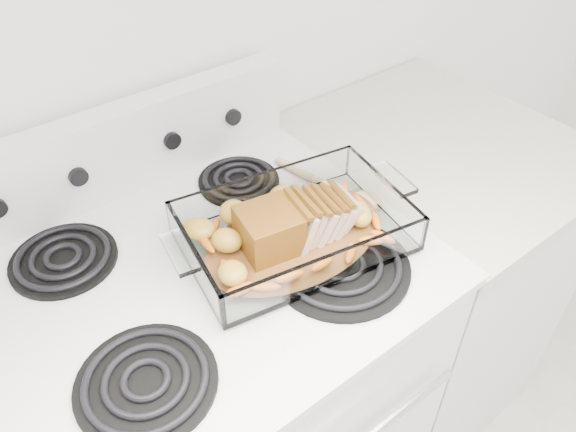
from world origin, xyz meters
TOP-DOWN VIEW (x-y plane):
  - electric_range at (0.00, 1.66)m, footprint 0.78×0.70m
  - counter_right at (0.67, 1.66)m, footprint 0.58×0.68m
  - baking_dish at (0.16, 1.59)m, footprint 0.39×0.26m
  - pork_roast at (0.15, 1.59)m, footprint 0.23×0.10m
  - roast_vegetables at (0.16, 1.63)m, footprint 0.32×0.18m
  - wooden_spoon at (0.34, 1.65)m, footprint 0.10×0.26m

SIDE VIEW (x-z plane):
  - counter_right at x=0.67m, z-range 0.00..0.93m
  - electric_range at x=0.00m, z-range -0.08..1.04m
  - wooden_spoon at x=0.34m, z-range 0.94..0.95m
  - baking_dish at x=0.16m, z-range 0.93..1.00m
  - roast_vegetables at x=0.16m, z-range 0.95..0.99m
  - pork_roast at x=0.15m, z-range 0.95..1.03m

